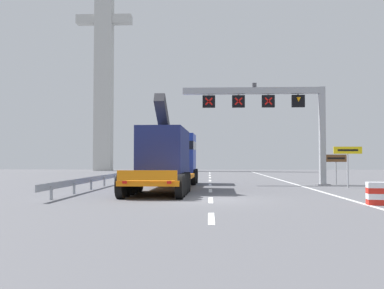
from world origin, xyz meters
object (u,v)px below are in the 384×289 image
heavy_haul_truck_orange (170,156)px  tourist_info_sign_brown (336,161)px  bridge_pylon_distant (104,46)px  overhead_lane_gantry (274,107)px  exit_sign_yellow (348,156)px  crash_barrier_striped (380,194)px

heavy_haul_truck_orange → tourist_info_sign_brown: (11.48, 3.73, -0.33)m
heavy_haul_truck_orange → bridge_pylon_distant: 46.44m
overhead_lane_gantry → bridge_pylon_distant: size_ratio=0.26×
exit_sign_yellow → bridge_pylon_distant: (-25.89, 39.54, 18.20)m
overhead_lane_gantry → tourist_info_sign_brown: 5.88m
heavy_haul_truck_orange → crash_barrier_striped: heavy_haul_truck_orange is taller
bridge_pylon_distant → overhead_lane_gantry: bearing=-59.6°
crash_barrier_striped → bridge_pylon_distant: bridge_pylon_distant is taller
overhead_lane_gantry → bridge_pylon_distant: (-21.67, 36.87, 14.71)m
crash_barrier_striped → bridge_pylon_distant: 58.53m
overhead_lane_gantry → tourist_info_sign_brown: size_ratio=4.79×
bridge_pylon_distant → tourist_info_sign_brown: bearing=-54.4°
heavy_haul_truck_orange → bridge_pylon_distant: (-14.60, 40.14, 18.23)m
tourist_info_sign_brown → bridge_pylon_distant: (-26.08, 36.41, 18.57)m
tourist_info_sign_brown → exit_sign_yellow: bearing=-93.6°
exit_sign_yellow → bridge_pylon_distant: size_ratio=0.07×
exit_sign_yellow → heavy_haul_truck_orange: bearing=-177.0°
crash_barrier_striped → bridge_pylon_distant: bearing=115.6°
heavy_haul_truck_orange → bridge_pylon_distant: bearing=110.0°
tourist_info_sign_brown → crash_barrier_striped: 13.50m
exit_sign_yellow → crash_barrier_striped: bearing=-101.6°
tourist_info_sign_brown → heavy_haul_truck_orange: bearing=-162.0°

